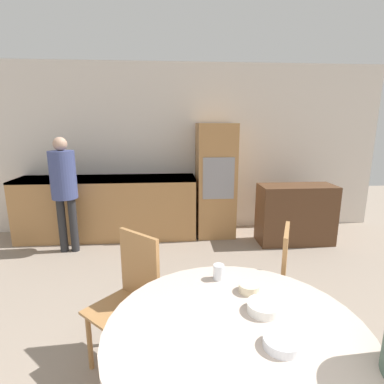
{
  "coord_description": "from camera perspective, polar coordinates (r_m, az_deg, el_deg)",
  "views": [
    {
      "loc": [
        -0.16,
        0.28,
        1.71
      ],
      "look_at": [
        0.04,
        2.95,
        1.09
      ],
      "focal_mm": 28.0,
      "sensor_mm": 36.0,
      "label": 1
    }
  ],
  "objects": [
    {
      "name": "person_standing",
      "position": [
        4.23,
        -23.24,
        1.64
      ],
      "size": [
        0.33,
        0.33,
        1.54
      ],
      "color": "#262628",
      "rests_on": "ground_plane"
    },
    {
      "name": "chair_far_left",
      "position": [
        2.28,
        -11.58,
        -18.36
      ],
      "size": [
        0.57,
        0.57,
        0.96
      ],
      "rotation": [
        0.0,
        0.0,
        5.53
      ],
      "color": "#AD7A47",
      "rests_on": "ground_plane"
    },
    {
      "name": "cup",
      "position": [
        1.97,
        5.11,
        -14.93
      ],
      "size": [
        0.07,
        0.07,
        0.1
      ],
      "color": "silver",
      "rests_on": "dining_table"
    },
    {
      "name": "bowl_centre",
      "position": [
        1.88,
        10.82,
        -17.52
      ],
      "size": [
        0.12,
        0.12,
        0.05
      ],
      "color": "beige",
      "rests_on": "dining_table"
    },
    {
      "name": "kitchen_counter",
      "position": [
        4.69,
        -15.66,
        -2.72
      ],
      "size": [
        2.61,
        0.6,
        0.92
      ],
      "color": "#AD7A47",
      "rests_on": "ground_plane"
    },
    {
      "name": "chair_far_right",
      "position": [
        2.47,
        14.76,
        -15.89
      ],
      "size": [
        0.53,
        0.53,
        0.96
      ],
      "rotation": [
        0.0,
        0.0,
        4.29
      ],
      "color": "#AD7A47",
      "rests_on": "ground_plane"
    },
    {
      "name": "bowl_far",
      "position": [
        1.54,
        16.75,
        -25.77
      ],
      "size": [
        0.17,
        0.17,
        0.04
      ],
      "color": "silver",
      "rests_on": "dining_table"
    },
    {
      "name": "wall_back",
      "position": [
        4.8,
        -2.52,
        8.13
      ],
      "size": [
        6.49,
        0.05,
        2.6
      ],
      "color": "silver",
      "rests_on": "ground_plane"
    },
    {
      "name": "dining_table",
      "position": [
        1.76,
        8.11,
        -30.19
      ],
      "size": [
        1.29,
        1.29,
        0.74
      ],
      "color": "#51331E",
      "rests_on": "ground_plane"
    },
    {
      "name": "bowl_near",
      "position": [
        1.73,
        13.53,
        -20.56
      ],
      "size": [
        0.18,
        0.18,
        0.05
      ],
      "color": "white",
      "rests_on": "dining_table"
    },
    {
      "name": "oven_unit",
      "position": [
        4.58,
        4.47,
        2.21
      ],
      "size": [
        0.56,
        0.59,
        1.71
      ],
      "color": "#AD7A47",
      "rests_on": "ground_plane"
    },
    {
      "name": "sideboard",
      "position": [
        4.57,
        19.11,
        -4.01
      ],
      "size": [
        1.06,
        0.45,
        0.85
      ],
      "color": "#51331E",
      "rests_on": "ground_plane"
    }
  ]
}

